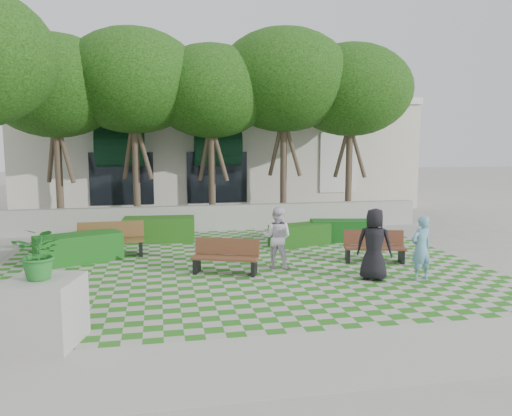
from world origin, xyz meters
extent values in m
plane|color=gray|center=(0.00, 0.00, 0.00)|extent=(90.00, 90.00, 0.00)
plane|color=#2B721E|center=(0.00, 1.00, 0.01)|extent=(12.00, 12.00, 0.00)
cube|color=#9E9B93|center=(0.00, -4.70, 0.01)|extent=(16.00, 2.00, 0.01)
cube|color=#9E9B93|center=(0.00, 6.20, 0.45)|extent=(15.00, 0.36, 0.90)
cube|color=#522B1C|center=(3.48, 0.62, 0.39)|extent=(1.64, 0.87, 0.05)
cube|color=#522B1C|center=(3.54, 0.84, 0.63)|extent=(1.54, 0.51, 0.39)
cube|color=black|center=(2.81, 0.80, 0.19)|extent=(0.20, 0.44, 0.38)
cube|color=black|center=(4.16, 0.44, 0.19)|extent=(0.20, 0.44, 0.38)
cube|color=#54301D|center=(-0.50, 0.23, 0.39)|extent=(1.64, 1.00, 0.05)
cube|color=#54301D|center=(-0.42, 0.44, 0.63)|extent=(1.51, 0.65, 0.40)
cube|color=black|center=(-1.16, 0.47, 0.19)|extent=(0.23, 0.44, 0.38)
cube|color=black|center=(0.15, -0.02, 0.19)|extent=(0.23, 0.44, 0.38)
cube|color=brown|center=(-3.33, 2.62, 0.45)|extent=(1.80, 0.60, 0.06)
cube|color=brown|center=(-3.34, 2.88, 0.72)|extent=(1.79, 0.18, 0.45)
cube|color=black|center=(-4.13, 2.60, 0.22)|extent=(0.12, 0.50, 0.44)
cube|color=black|center=(-2.54, 2.65, 0.22)|extent=(0.12, 0.50, 0.44)
cube|color=#124516|center=(3.65, 3.49, 0.33)|extent=(2.01, 1.10, 0.67)
cube|color=#184612|center=(2.19, 3.13, 0.32)|extent=(1.97, 1.23, 0.64)
cube|color=#1E4F15|center=(-2.02, 4.54, 0.39)|extent=(2.25, 1.01, 0.77)
cube|color=#144E16|center=(-4.10, 2.16, 0.37)|extent=(2.29, 1.64, 0.74)
cube|color=#9E9B93|center=(-3.82, -3.35, 0.52)|extent=(1.26, 1.26, 1.04)
imported|color=#247328|center=(-3.82, -3.35, 1.45)|extent=(0.86, 0.79, 0.81)
imported|color=#669FBA|center=(3.81, -1.13, 0.74)|extent=(0.60, 0.46, 1.48)
imported|color=black|center=(2.76, -0.92, 0.83)|extent=(0.96, 0.87, 1.65)
imported|color=white|center=(0.86, 0.59, 0.77)|extent=(0.93, 0.86, 1.54)
cylinder|color=#47382B|center=(-5.50, 7.60, 1.82)|extent=(0.26, 0.26, 3.64)
ellipsoid|color=#1E4C11|center=(-5.50, 7.60, 5.07)|extent=(4.80, 4.80, 3.60)
cylinder|color=#47382B|center=(-2.80, 7.60, 1.90)|extent=(0.26, 0.26, 3.81)
ellipsoid|color=#1E4C11|center=(-2.80, 7.60, 5.30)|extent=(5.00, 5.00, 3.75)
cylinder|color=#47382B|center=(0.00, 7.60, 1.79)|extent=(0.26, 0.26, 3.58)
ellipsoid|color=#1E4C11|center=(0.00, 7.60, 4.99)|extent=(4.60, 4.60, 3.45)
cylinder|color=#47382B|center=(2.80, 7.60, 1.96)|extent=(0.26, 0.26, 3.92)
ellipsoid|color=#1E4C11|center=(2.80, 7.60, 5.46)|extent=(5.20, 5.20, 3.90)
cylinder|color=#47382B|center=(5.50, 7.60, 1.85)|extent=(0.26, 0.26, 3.70)
ellipsoid|color=#1E4C11|center=(5.50, 7.60, 5.15)|extent=(4.80, 4.80, 3.60)
cube|color=beige|center=(1.00, 14.20, 2.50)|extent=(18.00, 8.00, 5.00)
cube|color=white|center=(1.00, 10.20, 5.00)|extent=(18.00, 0.30, 0.30)
cube|color=black|center=(6.00, 10.18, 2.20)|extent=(1.40, 0.10, 2.40)
cylinder|color=#0E331D|center=(-3.50, 10.18, 3.00)|extent=(3.00, 1.80, 1.80)
cube|color=black|center=(-3.50, 10.18, 1.60)|extent=(2.60, 0.08, 2.20)
cylinder|color=#0E331D|center=(0.50, 10.18, 3.00)|extent=(3.00, 1.80, 1.80)
cube|color=black|center=(0.50, 10.18, 1.60)|extent=(2.60, 0.08, 2.20)
camera|label=1|loc=(-2.03, -11.29, 3.14)|focal=35.00mm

